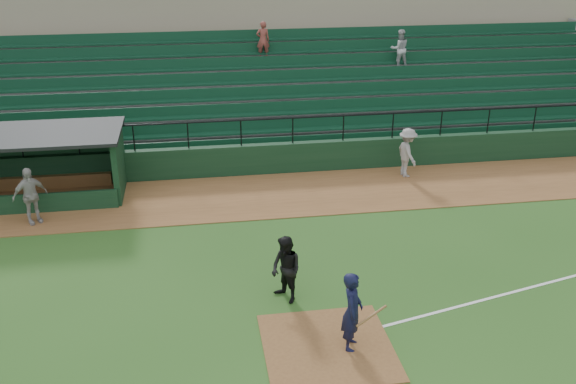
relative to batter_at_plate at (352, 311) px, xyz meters
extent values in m
plane|color=#28541B|center=(-0.54, 1.07, -0.98)|extent=(90.00, 90.00, 0.00)
cube|color=brown|center=(-0.54, 9.07, -0.97)|extent=(40.00, 4.00, 0.03)
cube|color=brown|center=(-0.54, 0.07, -0.97)|extent=(3.00, 3.00, 0.03)
cube|color=#10311A|center=(-0.54, 11.27, -0.38)|extent=(36.00, 0.35, 1.20)
cylinder|color=black|center=(-0.54, 11.27, 1.22)|extent=(36.00, 0.06, 0.06)
cube|color=slate|center=(-0.54, 16.17, 0.82)|extent=(36.00, 9.00, 3.60)
cube|color=#103C24|center=(-0.54, 15.67, 1.27)|extent=(34.56, 8.00, 4.05)
cube|color=gray|center=(-0.54, 22.67, 2.22)|extent=(38.00, 3.00, 6.40)
cube|color=slate|center=(-0.54, 20.67, 2.72)|extent=(36.00, 2.00, 0.20)
imported|color=#BDBDBD|center=(6.47, 16.97, 2.61)|extent=(0.87, 0.68, 1.79)
imported|color=brown|center=(0.15, 17.97, 3.02)|extent=(0.62, 0.41, 1.71)
cube|color=#10311A|center=(-10.29, 11.47, 0.17)|extent=(8.50, 0.20, 2.30)
cube|color=#10311A|center=(-6.04, 10.17, 0.17)|extent=(0.20, 2.60, 2.30)
cube|color=olive|center=(-10.29, 11.07, -0.73)|extent=(7.65, 0.40, 0.50)
imported|color=black|center=(0.00, 0.00, 0.00)|extent=(0.67, 0.83, 1.97)
cylinder|color=olive|center=(0.40, -0.20, -0.03)|extent=(0.79, 0.34, 0.35)
imported|color=black|center=(-1.19, 2.21, -0.08)|extent=(1.04, 1.11, 1.82)
imported|color=gray|center=(4.71, 10.08, 0.00)|extent=(0.85, 1.30, 1.91)
imported|color=#A5A09A|center=(-8.67, 8.00, 0.00)|extent=(1.20, 0.99, 1.91)
camera|label=1|loc=(-3.34, -11.87, 8.25)|focal=39.72mm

